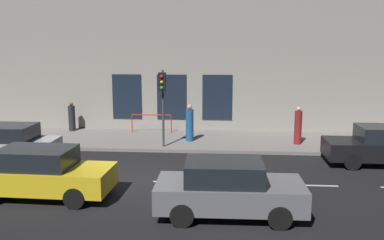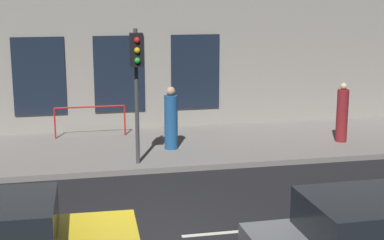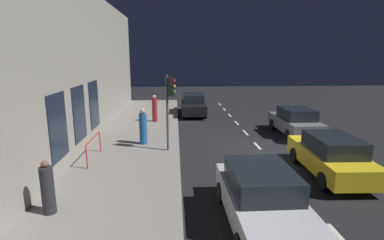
% 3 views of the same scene
% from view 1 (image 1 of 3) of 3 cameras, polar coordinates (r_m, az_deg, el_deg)
% --- Properties ---
extents(ground_plane, '(60.00, 60.00, 0.00)m').
position_cam_1_polar(ground_plane, '(14.82, -6.93, -8.43)').
color(ground_plane, black).
extents(sidewalk, '(4.50, 32.00, 0.15)m').
position_cam_1_polar(sidewalk, '(20.73, -3.56, -2.76)').
color(sidewalk, gray).
rests_on(sidewalk, ground).
extents(building_facade, '(0.65, 32.00, 7.89)m').
position_cam_1_polar(building_facade, '(22.75, -2.77, 8.22)').
color(building_facade, gray).
rests_on(building_facade, ground).
extents(lane_centre_line, '(0.12, 27.20, 0.01)m').
position_cam_1_polar(lane_centre_line, '(14.66, -3.05, -8.57)').
color(lane_centre_line, beige).
rests_on(lane_centre_line, ground).
extents(traffic_light, '(0.45, 0.32, 3.52)m').
position_cam_1_polar(traffic_light, '(18.47, -4.13, 4.04)').
color(traffic_light, '#424244').
rests_on(traffic_light, sidewalk).
extents(parked_car_0, '(1.97, 4.40, 1.58)m').
position_cam_1_polar(parked_car_0, '(18.43, -24.79, -3.05)').
color(parked_car_0, '#B7B7BC').
rests_on(parked_car_0, ground).
extents(parked_car_1, '(1.97, 4.16, 1.58)m').
position_cam_1_polar(parked_car_1, '(11.70, 5.05, -9.43)').
color(parked_car_1, slate).
rests_on(parked_car_1, ground).
extents(parked_car_2, '(1.90, 4.54, 1.58)m').
position_cam_1_polar(parked_car_2, '(18.19, 25.16, -3.25)').
color(parked_car_2, black).
rests_on(parked_car_2, ground).
extents(parked_car_3, '(1.97, 4.42, 1.58)m').
position_cam_1_polar(parked_car_3, '(13.87, -20.22, -6.89)').
color(parked_car_3, gold).
rests_on(parked_car_3, ground).
extents(pedestrian_0, '(0.39, 0.39, 1.80)m').
position_cam_1_polar(pedestrian_0, '(19.97, -0.33, -0.57)').
color(pedestrian_0, '#1E5189').
rests_on(pedestrian_0, sidewalk).
extents(pedestrian_1, '(0.48, 0.48, 1.58)m').
position_cam_1_polar(pedestrian_1, '(23.37, -16.35, 0.32)').
color(pedestrian_1, '#232328').
rests_on(pedestrian_1, sidewalk).
extents(pedestrian_2, '(0.40, 0.40, 1.78)m').
position_cam_1_polar(pedestrian_2, '(19.98, 14.51, -0.91)').
color(pedestrian_2, maroon).
rests_on(pedestrian_2, sidewalk).
extents(red_railing, '(0.05, 2.19, 0.97)m').
position_cam_1_polar(red_railing, '(22.10, -5.65, 0.14)').
color(red_railing, red).
rests_on(red_railing, sidewalk).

